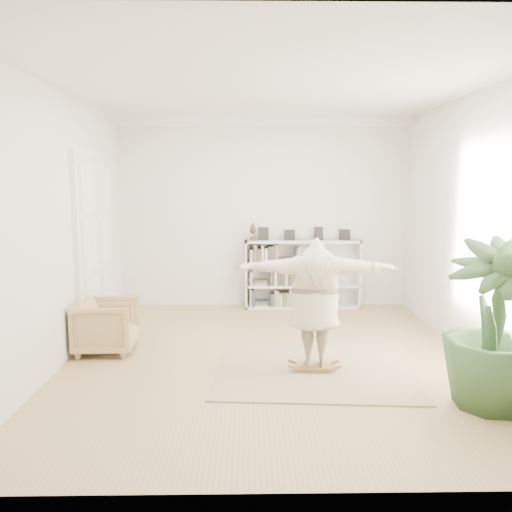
{
  "coord_description": "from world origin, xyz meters",
  "views": [
    {
      "loc": [
        -0.29,
        -6.56,
        2.4
      ],
      "look_at": [
        -0.18,
        0.4,
        1.36
      ],
      "focal_mm": 35.0,
      "sensor_mm": 36.0,
      "label": 1
    }
  ],
  "objects": [
    {
      "name": "doors",
      "position": [
        -2.7,
        1.3,
        1.4
      ],
      "size": [
        0.09,
        1.78,
        2.92
      ],
      "color": "white",
      "rests_on": "floor"
    },
    {
      "name": "person",
      "position": [
        0.55,
        -0.46,
        0.94
      ],
      "size": [
        2.05,
        0.69,
        1.64
      ],
      "primitive_type": "imported",
      "rotation": [
        0.0,
        0.0,
        3.07
      ],
      "color": "beige",
      "rests_on": "rocker_board"
    },
    {
      "name": "floor",
      "position": [
        0.0,
        0.0,
        0.0
      ],
      "size": [
        6.0,
        6.0,
        0.0
      ],
      "primitive_type": "plane",
      "color": "#A38054",
      "rests_on": "ground"
    },
    {
      "name": "armchair",
      "position": [
        -2.3,
        0.34,
        0.37
      ],
      "size": [
        0.84,
        0.82,
        0.75
      ],
      "primitive_type": "imported",
      "rotation": [
        0.0,
        0.0,
        1.6
      ],
      "color": "tan",
      "rests_on": "floor"
    },
    {
      "name": "bookshelf",
      "position": [
        0.74,
        2.82,
        0.64
      ],
      "size": [
        2.2,
        0.35,
        1.64
      ],
      "color": "silver",
      "rests_on": "floor"
    },
    {
      "name": "room_shell",
      "position": [
        0.0,
        2.94,
        3.51
      ],
      "size": [
        6.0,
        6.0,
        6.0
      ],
      "color": "silver",
      "rests_on": "floor"
    },
    {
      "name": "houseplant",
      "position": [
        2.3,
        -1.5,
        0.91
      ],
      "size": [
        1.34,
        1.34,
        1.83
      ],
      "primitive_type": "imported",
      "rotation": [
        0.0,
        0.0,
        -0.39
      ],
      "color": "#2F4F27",
      "rests_on": "floor"
    },
    {
      "name": "rocker_board",
      "position": [
        0.55,
        -0.46,
        0.06
      ],
      "size": [
        0.47,
        0.3,
        0.1
      ],
      "rotation": [
        0.0,
        0.0,
        -0.07
      ],
      "color": "olive",
      "rests_on": "rug"
    },
    {
      "name": "rug",
      "position": [
        0.55,
        -0.46,
        0.01
      ],
      "size": [
        2.63,
        2.17,
        0.02
      ],
      "primitive_type": "cube",
      "rotation": [
        0.0,
        0.0,
        -0.07
      ],
      "color": "tan",
      "rests_on": "floor"
    }
  ]
}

